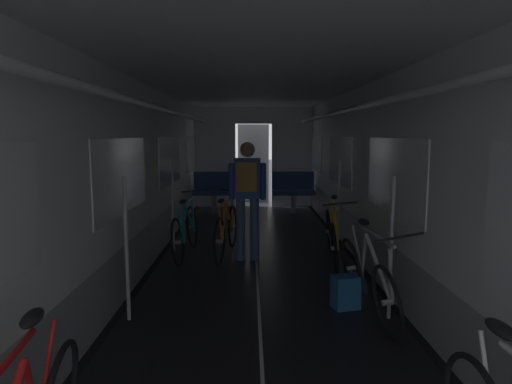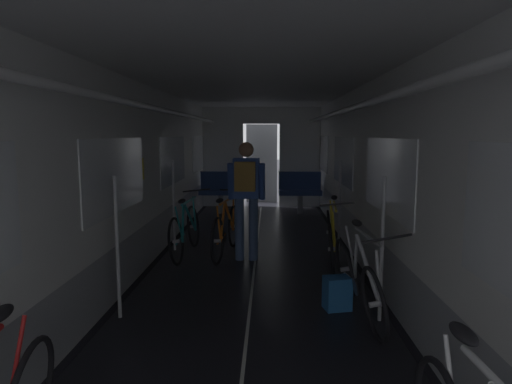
# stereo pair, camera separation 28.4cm
# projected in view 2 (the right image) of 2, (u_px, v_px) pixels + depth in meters

# --- Properties ---
(train_car_shell) EXTENTS (3.14, 12.34, 2.57)m
(train_car_shell) POSITION_uv_depth(u_px,v_px,m) (254.00, 142.00, 5.67)
(train_car_shell) COLOR black
(train_car_shell) RESTS_ON ground
(bench_seat_far_left) EXTENTS (0.98, 0.51, 0.95)m
(bench_seat_far_left) POSITION_uv_depth(u_px,v_px,m) (221.00, 188.00, 10.27)
(bench_seat_far_left) COLOR gray
(bench_seat_far_left) RESTS_ON ground
(bench_seat_far_right) EXTENTS (0.98, 0.51, 0.95)m
(bench_seat_far_right) POSITION_uv_depth(u_px,v_px,m) (300.00, 189.00, 10.22)
(bench_seat_far_right) COLOR gray
(bench_seat_far_right) RESTS_ON ground
(bicycle_teal) EXTENTS (0.44, 1.69, 0.95)m
(bicycle_teal) POSITION_uv_depth(u_px,v_px,m) (185.00, 230.00, 6.66)
(bicycle_teal) COLOR black
(bicycle_teal) RESTS_ON ground
(bicycle_yellow) EXTENTS (0.44, 1.69, 0.95)m
(bicycle_yellow) POSITION_uv_depth(u_px,v_px,m) (331.00, 236.00, 6.26)
(bicycle_yellow) COLOR black
(bicycle_yellow) RESTS_ON ground
(bicycle_silver) EXTENTS (0.49, 1.70, 0.96)m
(bicycle_silver) POSITION_uv_depth(u_px,v_px,m) (359.00, 280.00, 4.40)
(bicycle_silver) COLOR black
(bicycle_silver) RESTS_ON ground
(person_cyclist_aisle) EXTENTS (0.54, 0.39, 1.69)m
(person_cyclist_aisle) POSITION_uv_depth(u_px,v_px,m) (246.00, 190.00, 6.32)
(person_cyclist_aisle) COLOR #384C75
(person_cyclist_aisle) RESTS_ON ground
(bicycle_orange_in_aisle) EXTENTS (0.44, 1.68, 0.93)m
(bicycle_orange_in_aisle) POSITION_uv_depth(u_px,v_px,m) (226.00, 230.00, 6.67)
(bicycle_orange_in_aisle) COLOR black
(bicycle_orange_in_aisle) RESTS_ON ground
(backpack_on_floor) EXTENTS (0.30, 0.25, 0.34)m
(backpack_on_floor) POSITION_uv_depth(u_px,v_px,m) (337.00, 293.00, 4.62)
(backpack_on_floor) COLOR #1E5693
(backpack_on_floor) RESTS_ON ground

